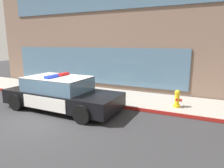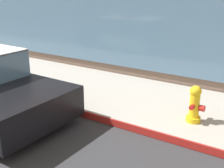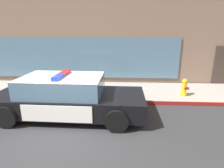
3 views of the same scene
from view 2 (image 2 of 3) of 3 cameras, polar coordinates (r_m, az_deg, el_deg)
sidewalk at (r=8.45m, az=-11.42°, el=0.77°), size 48.00×2.70×0.15m
curb_red_paint at (r=7.60m, az=-18.54°, el=-1.93°), size 28.80×0.04×0.14m
fire_hydrant at (r=5.72m, az=15.97°, el=-3.90°), size 0.34×0.39×0.73m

